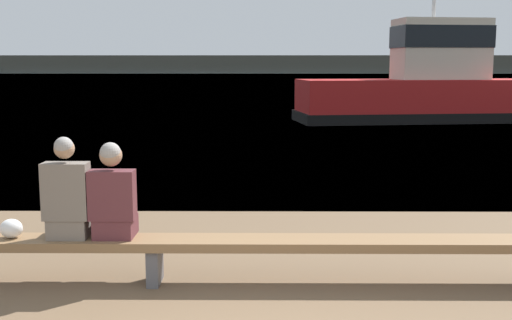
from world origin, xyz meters
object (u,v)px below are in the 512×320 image
shopping_bag (11,228)px  tugboat_red (430,89)px  bench_main (154,246)px  person_left (67,196)px  person_right (113,197)px

shopping_bag → tugboat_red: tugboat_red is taller
bench_main → tugboat_red: size_ratio=0.81×
person_left → person_right: size_ratio=1.05×
person_left → shopping_bag: person_left is taller
tugboat_red → person_right: bearing=149.1°
person_right → shopping_bag: (-1.03, -0.01, -0.32)m
person_left → person_right: (0.46, 0.00, -0.01)m
person_left → shopping_bag: (-0.58, -0.01, -0.33)m
person_right → tugboat_red: size_ratio=0.09×
shopping_bag → tugboat_red: 21.06m
bench_main → person_right: person_right is taller
person_right → tugboat_red: (8.07, 18.97, 0.36)m
shopping_bag → tugboat_red: bearing=64.4°
bench_main → tugboat_red: tugboat_red is taller
person_left → tugboat_red: tugboat_red is taller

